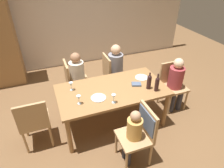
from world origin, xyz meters
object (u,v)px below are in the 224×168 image
at_px(dinner_plate_host, 142,78).
at_px(handbag, 38,122).
at_px(wine_glass_centre, 79,98).
at_px(person_child_small, 133,133).
at_px(chair_right_end, 172,82).
at_px(wine_bottle_dark_red, 149,81).
at_px(chair_far_right, 112,72).
at_px(wine_bottle_tall_green, 157,84).
at_px(chair_far_left, 73,80).
at_px(dining_table, 112,93).
at_px(person_man_bearded, 78,74).
at_px(dinner_plate_guest_left, 98,98).
at_px(person_man_guest, 117,66).
at_px(chair_near, 142,128).
at_px(wine_glass_near_left, 71,85).
at_px(chair_left_end, 34,121).
at_px(wine_glass_near_right, 114,97).
at_px(person_woman_host, 176,81).

distance_m(dinner_plate_host, handbag, 2.04).
bearing_deg(wine_glass_centre, person_child_small, -49.40).
xyz_separation_m(chair_right_end, wine_bottle_dark_red, (-0.71, -0.29, 0.34)).
xyz_separation_m(chair_far_right, wine_bottle_tall_green, (0.34, -1.17, 0.34)).
distance_m(chair_far_left, person_child_small, 1.79).
bearing_deg(person_child_small, handbag, 46.25).
distance_m(dining_table, wine_bottle_tall_green, 0.76).
bearing_deg(chair_right_end, person_man_bearded, -24.86).
relative_size(person_child_small, dinner_plate_guest_left, 3.89).
relative_size(person_man_guest, person_child_small, 1.22).
height_order(wine_bottle_tall_green, dinner_plate_host, wine_bottle_tall_green).
xyz_separation_m(dining_table, person_man_guest, (0.44, 0.86, 0.00)).
bearing_deg(dinner_plate_host, dinner_plate_guest_left, -161.64).
bearing_deg(dinner_plate_host, chair_right_end, -5.02).
bearing_deg(wine_bottle_tall_green, chair_near, -134.04).
bearing_deg(person_child_small, dining_table, -1.59).
xyz_separation_m(wine_glass_near_left, dinner_plate_host, (1.27, -0.07, -0.10)).
bearing_deg(handbag, chair_left_end, -90.00).
relative_size(dinner_plate_guest_left, handbag, 0.86).
bearing_deg(person_child_small, wine_bottle_dark_red, -42.26).
bearing_deg(chair_right_end, dining_table, 3.86).
bearing_deg(dinner_plate_host, wine_glass_near_left, 176.94).
height_order(person_man_guest, wine_glass_centre, person_man_guest).
distance_m(person_man_bearded, wine_glass_near_right, 1.26).
height_order(person_woman_host, person_child_small, person_woman_host).
distance_m(chair_far_right, chair_near, 1.74).
bearing_deg(handbag, wine_glass_near_right, -30.53).
relative_size(dinner_plate_host, dinner_plate_guest_left, 0.97).
relative_size(chair_left_end, wine_bottle_tall_green, 2.90).
relative_size(person_woman_host, wine_glass_near_left, 7.25).
height_order(dining_table, person_man_guest, person_man_guest).
distance_m(chair_far_left, wine_glass_near_right, 1.31).
distance_m(chair_left_end, wine_glass_centre, 0.76).
distance_m(person_man_guest, wine_glass_near_left, 1.27).
xyz_separation_m(chair_left_end, person_man_guest, (1.73, 0.95, 0.13)).
xyz_separation_m(wine_glass_near_left, wine_glass_centre, (0.04, -0.40, 0.00)).
relative_size(chair_near, wine_glass_centre, 6.17).
xyz_separation_m(wine_glass_centre, handbag, (-0.69, 0.54, -0.74)).
height_order(dining_table, chair_right_end, chair_right_end).
height_order(wine_bottle_dark_red, wine_glass_near_left, wine_bottle_dark_red).
bearing_deg(wine_glass_near_left, chair_right_end, -3.73).
bearing_deg(wine_bottle_tall_green, dinner_plate_guest_left, 171.74).
distance_m(person_child_small, wine_glass_near_left, 1.27).
xyz_separation_m(chair_far_right, wine_glass_centre, (-0.93, -1.05, 0.31)).
relative_size(chair_right_end, person_man_bearded, 0.84).
distance_m(dining_table, person_woman_host, 1.29).
height_order(dining_table, chair_far_left, chair_far_left).
bearing_deg(chair_left_end, wine_bottle_tall_green, -6.24).
xyz_separation_m(chair_left_end, wine_glass_centre, (0.69, -0.10, 0.31)).
height_order(person_child_small, handbag, person_child_small).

